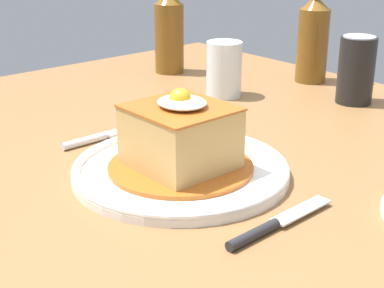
# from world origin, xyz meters

# --- Properties ---
(dining_table) EXTENTS (1.17, 1.00, 0.75)m
(dining_table) POSITION_xyz_m (0.00, 0.00, 0.65)
(dining_table) COLOR olive
(dining_table) RESTS_ON ground_plane
(main_plate) EXTENTS (0.29, 0.29, 0.02)m
(main_plate) POSITION_xyz_m (0.07, -0.11, 0.76)
(main_plate) COLOR white
(main_plate) RESTS_ON dining_table
(sandwich_meal) EXTENTS (0.19, 0.19, 0.11)m
(sandwich_meal) POSITION_xyz_m (0.07, -0.11, 0.81)
(sandwich_meal) COLOR #B75B1E
(sandwich_meal) RESTS_ON main_plate
(fork) EXTENTS (0.02, 0.14, 0.01)m
(fork) POSITION_xyz_m (-0.11, -0.13, 0.76)
(fork) COLOR silver
(fork) RESTS_ON dining_table
(knife) EXTENTS (0.02, 0.17, 0.01)m
(knife) POSITION_xyz_m (0.25, -0.14, 0.76)
(knife) COLOR #262628
(knife) RESTS_ON dining_table
(soda_can) EXTENTS (0.07, 0.07, 0.12)m
(soda_can) POSITION_xyz_m (0.03, 0.35, 0.82)
(soda_can) COLOR black
(soda_can) RESTS_ON dining_table
(beer_bottle_amber) EXTENTS (0.06, 0.06, 0.27)m
(beer_bottle_amber) POSITION_xyz_m (-0.12, 0.41, 0.85)
(beer_bottle_amber) COLOR brown
(beer_bottle_amber) RESTS_ON dining_table
(beer_bottle_amber_far) EXTENTS (0.06, 0.06, 0.27)m
(beer_bottle_amber_far) POSITION_xyz_m (-0.38, 0.23, 0.85)
(beer_bottle_amber_far) COLOR brown
(beer_bottle_amber_far) RESTS_ON dining_table
(drinking_glass) EXTENTS (0.07, 0.07, 0.10)m
(drinking_glass) POSITION_xyz_m (-0.16, 0.19, 0.80)
(drinking_glass) COLOR gold
(drinking_glass) RESTS_ON dining_table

